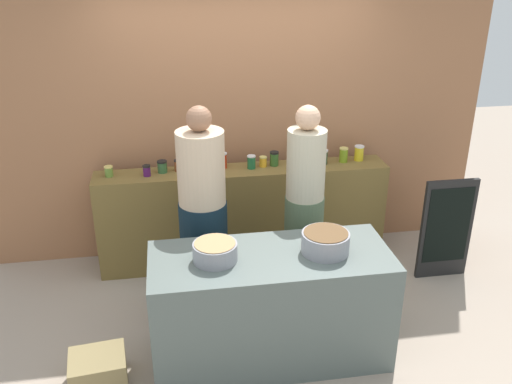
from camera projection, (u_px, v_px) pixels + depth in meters
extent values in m
plane|color=tan|center=(263.00, 328.00, 4.45)|extent=(12.00, 12.00, 0.00)
cube|color=#9D6845|center=(237.00, 101.00, 5.15)|extent=(4.80, 0.12, 3.00)
cube|color=brown|center=(243.00, 216.00, 5.25)|extent=(2.70, 0.36, 0.95)
cube|color=#53605C|center=(270.00, 306.00, 4.01)|extent=(1.70, 0.70, 0.85)
cylinder|color=olive|center=(109.00, 172.00, 4.88)|extent=(0.07, 0.07, 0.09)
cylinder|color=#D6C666|center=(108.00, 167.00, 4.86)|extent=(0.08, 0.08, 0.01)
cylinder|color=#4B1856|center=(147.00, 171.00, 4.89)|extent=(0.07, 0.07, 0.09)
cylinder|color=black|center=(146.00, 166.00, 4.87)|extent=(0.07, 0.07, 0.01)
cylinder|color=#335F34|center=(162.00, 167.00, 4.97)|extent=(0.09, 0.09, 0.10)
cylinder|color=black|center=(162.00, 162.00, 4.95)|extent=(0.09, 0.09, 0.01)
cylinder|color=brown|center=(178.00, 166.00, 5.00)|extent=(0.07, 0.07, 0.10)
cylinder|color=black|center=(178.00, 160.00, 4.98)|extent=(0.07, 0.07, 0.01)
cylinder|color=#26552C|center=(196.00, 168.00, 4.93)|extent=(0.08, 0.08, 0.12)
cylinder|color=#D6C666|center=(196.00, 161.00, 4.90)|extent=(0.08, 0.08, 0.01)
cylinder|color=#AB260D|center=(222.00, 161.00, 5.06)|extent=(0.08, 0.08, 0.13)
cylinder|color=silver|center=(222.00, 154.00, 5.03)|extent=(0.09, 0.09, 0.01)
cylinder|color=#1E5F35|center=(251.00, 163.00, 5.06)|extent=(0.08, 0.08, 0.11)
cylinder|color=silver|center=(251.00, 156.00, 5.03)|extent=(0.08, 0.08, 0.01)
cylinder|color=gold|center=(263.00, 162.00, 5.11)|extent=(0.07, 0.07, 0.09)
cylinder|color=#D6C666|center=(263.00, 157.00, 5.09)|extent=(0.07, 0.07, 0.01)
cylinder|color=#305B25|center=(274.00, 159.00, 5.13)|extent=(0.08, 0.08, 0.12)
cylinder|color=black|center=(274.00, 153.00, 5.10)|extent=(0.08, 0.08, 0.02)
cylinder|color=olive|center=(302.00, 161.00, 5.12)|extent=(0.07, 0.07, 0.09)
cylinder|color=black|center=(302.00, 156.00, 5.10)|extent=(0.07, 0.07, 0.01)
cylinder|color=#34482C|center=(323.00, 158.00, 5.17)|extent=(0.08, 0.08, 0.12)
cylinder|color=silver|center=(324.00, 151.00, 5.14)|extent=(0.08, 0.08, 0.01)
cylinder|color=olive|center=(343.00, 155.00, 5.21)|extent=(0.08, 0.08, 0.13)
cylinder|color=#D6C666|center=(344.00, 148.00, 5.18)|extent=(0.08, 0.08, 0.01)
cylinder|color=gold|center=(359.00, 154.00, 5.25)|extent=(0.09, 0.09, 0.13)
cylinder|color=silver|center=(360.00, 146.00, 5.22)|extent=(0.09, 0.09, 0.01)
cylinder|color=gray|center=(215.00, 252.00, 3.75)|extent=(0.31, 0.31, 0.13)
cylinder|color=#A68458|center=(215.00, 243.00, 3.72)|extent=(0.28, 0.28, 0.00)
cylinder|color=gray|center=(325.00, 243.00, 3.85)|extent=(0.34, 0.34, 0.15)
cylinder|color=brown|center=(326.00, 233.00, 3.82)|extent=(0.31, 0.31, 0.00)
cylinder|color=#11232F|center=(205.00, 255.00, 4.56)|extent=(0.39, 0.39, 0.96)
cylinder|color=#CCAF8F|center=(201.00, 168.00, 4.25)|extent=(0.37, 0.37, 0.59)
sphere|color=#8C6047|center=(199.00, 119.00, 4.09)|extent=(0.20, 0.20, 0.20)
cylinder|color=#4F6347|center=(303.00, 247.00, 4.72)|extent=(0.33, 0.33, 0.94)
cylinder|color=#BEB497|center=(306.00, 164.00, 4.41)|extent=(0.31, 0.31, 0.57)
sphere|color=#D8A884|center=(308.00, 118.00, 4.25)|extent=(0.20, 0.20, 0.20)
cube|color=olive|center=(98.00, 370.00, 3.85)|extent=(0.42, 0.36, 0.23)
cube|color=black|center=(446.00, 229.00, 4.99)|extent=(0.49, 0.04, 0.96)
cube|color=black|center=(448.00, 226.00, 4.95)|extent=(0.41, 0.01, 0.73)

